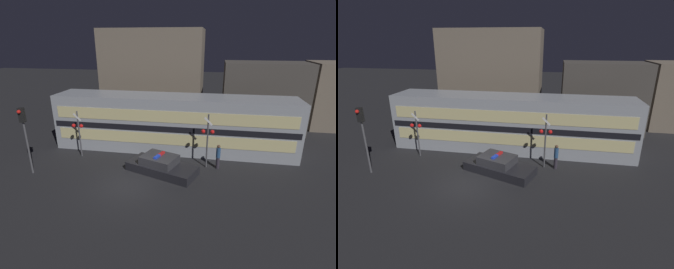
% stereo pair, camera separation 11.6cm
% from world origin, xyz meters
% --- Properties ---
extents(ground_plane, '(120.00, 120.00, 0.00)m').
position_xyz_m(ground_plane, '(0.00, 0.00, 0.00)').
color(ground_plane, black).
extents(train, '(18.45, 3.12, 4.29)m').
position_xyz_m(train, '(1.73, 6.08, 2.15)').
color(train, '#999EA5').
rests_on(train, ground_plane).
extents(police_car, '(4.99, 3.38, 1.26)m').
position_xyz_m(police_car, '(1.58, 2.00, 0.46)').
color(police_car, black).
rests_on(police_car, ground_plane).
extents(pedestrian, '(0.29, 0.29, 1.73)m').
position_xyz_m(pedestrian, '(5.27, 3.19, 0.89)').
color(pedestrian, '#2D2833').
rests_on(pedestrian, ground_plane).
extents(crossing_signal_near, '(0.86, 0.32, 3.78)m').
position_xyz_m(crossing_signal_near, '(4.50, 3.17, 2.29)').
color(crossing_signal_near, '#4C4C51').
rests_on(crossing_signal_near, ground_plane).
extents(crossing_signal_far, '(0.86, 0.32, 3.50)m').
position_xyz_m(crossing_signal_far, '(-4.83, 3.38, 2.13)').
color(crossing_signal_far, '#4C4C51').
rests_on(crossing_signal_far, ground_plane).
extents(traffic_light_corner, '(0.30, 0.46, 4.42)m').
position_xyz_m(traffic_light_corner, '(-6.76, 0.38, 3.15)').
color(traffic_light_corner, '#4C4C51').
rests_on(traffic_light_corner, ground_plane).
extents(building_left, '(9.95, 5.89, 9.31)m').
position_xyz_m(building_left, '(-1.52, 14.04, 4.66)').
color(building_left, '#726656').
rests_on(building_left, ground_plane).
extents(building_center, '(7.49, 4.07, 6.37)m').
position_xyz_m(building_center, '(9.35, 12.55, 3.19)').
color(building_center, '#47423D').
rests_on(building_center, ground_plane).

